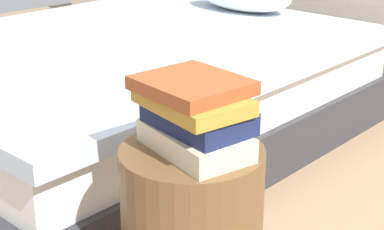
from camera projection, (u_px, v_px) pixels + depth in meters
name	position (u px, v px, depth m)	size (l,w,h in m)	color
bed	(132.00, 88.00, 2.70)	(1.64, 2.08, 0.62)	#2D2D33
book_cream	(194.00, 140.00, 1.41)	(0.27, 0.16, 0.06)	beige
book_navy	(198.00, 117.00, 1.40)	(0.25, 0.16, 0.05)	#19234C
book_ochre	(193.00, 101.00, 1.37)	(0.26, 0.17, 0.03)	#B7842D
book_rust	(192.00, 85.00, 1.37)	(0.23, 0.21, 0.03)	#994723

